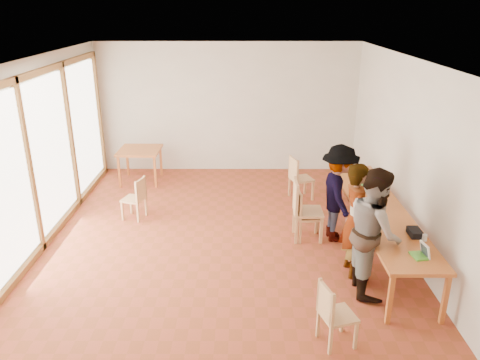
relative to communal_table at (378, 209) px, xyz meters
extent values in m
plane|color=#983E25|center=(-2.50, -0.06, -0.70)|extent=(8.00, 8.00, 0.00)
cube|color=beige|center=(-2.50, 3.94, 0.80)|extent=(6.00, 0.10, 3.00)
cube|color=beige|center=(-2.50, -4.06, 0.80)|extent=(6.00, 0.10, 3.00)
cube|color=beige|center=(0.50, -0.06, 0.80)|extent=(0.10, 8.00, 3.00)
cube|color=white|center=(-5.46, -0.06, 0.80)|extent=(0.10, 8.00, 3.00)
cube|color=white|center=(-2.50, -0.06, 2.32)|extent=(6.00, 8.00, 0.04)
cube|color=#B15F27|center=(0.00, 0.00, 0.02)|extent=(0.80, 4.00, 0.05)
cube|color=#B15F27|center=(-0.34, -1.94, -0.35)|extent=(0.06, 0.06, 0.70)
cube|color=#B15F27|center=(-0.34, 1.94, -0.35)|extent=(0.06, 0.06, 0.70)
cube|color=#B15F27|center=(0.34, -1.94, -0.35)|extent=(0.06, 0.06, 0.70)
cube|color=#B15F27|center=(0.34, 1.94, -0.35)|extent=(0.06, 0.06, 0.70)
cube|color=#B15F27|center=(-4.45, 3.11, 0.02)|extent=(0.90, 0.90, 0.05)
cube|color=#B15F27|center=(-4.84, 2.72, -0.35)|extent=(0.05, 0.05, 0.70)
cube|color=#B15F27|center=(-4.84, 3.50, -0.35)|extent=(0.05, 0.05, 0.70)
cube|color=#B15F27|center=(-4.06, 2.72, -0.35)|extent=(0.05, 0.05, 0.70)
cube|color=#B15F27|center=(-4.06, 3.50, -0.35)|extent=(0.05, 0.05, 0.70)
cube|color=tan|center=(-1.06, -2.30, -0.32)|extent=(0.47, 0.47, 0.04)
cube|color=tan|center=(-1.22, -2.35, -0.10)|extent=(0.14, 0.37, 0.39)
cube|color=tan|center=(-1.04, 0.34, -0.28)|extent=(0.43, 0.43, 0.04)
cube|color=tan|center=(-1.22, 0.33, -0.05)|extent=(0.06, 0.41, 0.43)
cube|color=tan|center=(-1.06, 0.36, -0.21)|extent=(0.49, 0.49, 0.05)
cube|color=tan|center=(-1.27, 0.36, 0.07)|extent=(0.05, 0.48, 0.50)
cube|color=tan|center=(-0.95, 2.12, -0.28)|extent=(0.52, 0.52, 0.04)
cube|color=tan|center=(-1.13, 2.06, -0.04)|extent=(0.17, 0.41, 0.43)
cube|color=tan|center=(-4.19, 1.15, -0.32)|extent=(0.46, 0.46, 0.04)
cube|color=tan|center=(-4.02, 1.10, -0.11)|extent=(0.14, 0.37, 0.39)
imported|color=gray|center=(-0.53, -0.73, 0.16)|extent=(0.46, 0.66, 1.72)
imported|color=gray|center=(-0.39, -1.17, 0.19)|extent=(0.70, 0.89, 1.80)
imported|color=gray|center=(-0.57, 0.34, 0.13)|extent=(0.68, 1.11, 1.66)
cube|color=#50AC30|center=(0.08, -1.59, 0.06)|extent=(0.19, 0.25, 0.02)
cube|color=white|center=(0.16, -1.58, 0.14)|extent=(0.10, 0.21, 0.19)
cube|color=#50AC30|center=(-0.10, -0.04, 0.06)|extent=(0.21, 0.28, 0.03)
cube|color=white|center=(-0.01, -0.05, 0.16)|extent=(0.10, 0.24, 0.22)
cube|color=#50AC30|center=(-0.10, 0.91, 0.06)|extent=(0.19, 0.25, 0.02)
cube|color=white|center=(-0.02, 0.90, 0.14)|extent=(0.09, 0.22, 0.19)
imported|color=gold|center=(0.11, 0.78, 0.09)|extent=(0.12, 0.12, 0.09)
cylinder|color=#1F6D2E|center=(-0.17, 1.71, 0.19)|extent=(0.07, 0.07, 0.28)
cylinder|color=silver|center=(0.32, -1.15, 0.09)|extent=(0.07, 0.07, 0.09)
cylinder|color=white|center=(-0.08, 1.48, 0.08)|extent=(0.08, 0.08, 0.06)
cube|color=#E04B5A|center=(0.17, 0.91, 0.05)|extent=(0.05, 0.10, 0.01)
cube|color=black|center=(0.23, -1.00, 0.09)|extent=(0.16, 0.26, 0.09)
camera|label=1|loc=(-2.18, -6.83, 3.07)|focal=35.00mm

